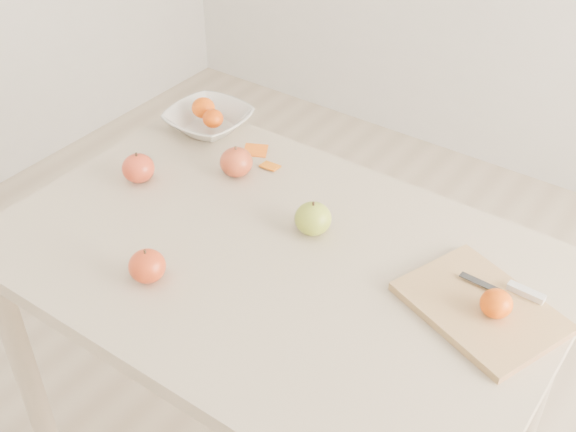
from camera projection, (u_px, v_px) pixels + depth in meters
The scene contains 13 objects.
table at pixel (275, 287), 1.60m from camera, with size 1.20×0.80×0.75m.
cutting_board at pixel (480, 308), 1.40m from camera, with size 0.29×0.22×0.02m, color tan.
board_tangerine at pixel (496, 303), 1.36m from camera, with size 0.06×0.06×0.05m, color #D44507.
fruit_bowl at pixel (209, 120), 1.94m from camera, with size 0.22×0.22×0.05m, color silver.
bowl_tangerine_near at pixel (203, 108), 1.94m from camera, with size 0.06×0.06×0.06m, color #E05807.
bowl_tangerine_far at pixel (213, 118), 1.90m from camera, with size 0.06×0.06×0.05m, color #CA4B07.
orange_peel_a at pixel (256, 152), 1.86m from camera, with size 0.06×0.04×0.00m, color #DD5D0F.
orange_peel_b at pixel (270, 167), 1.80m from camera, with size 0.04×0.04×0.00m, color orange.
paring_knife at pixel (519, 291), 1.41m from camera, with size 0.17×0.05×0.01m.
apple_green at pixel (313, 219), 1.58m from camera, with size 0.08×0.08×0.07m, color olive.
apple_red_a at pixel (236, 162), 1.76m from camera, with size 0.08×0.08×0.07m, color maroon.
apple_red_c at pixel (147, 266), 1.46m from camera, with size 0.08×0.08×0.07m, color maroon.
apple_red_b at pixel (138, 168), 1.74m from camera, with size 0.08×0.08×0.07m, color maroon.
Camera 1 is at (0.71, -0.94, 1.75)m, focal length 45.00 mm.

